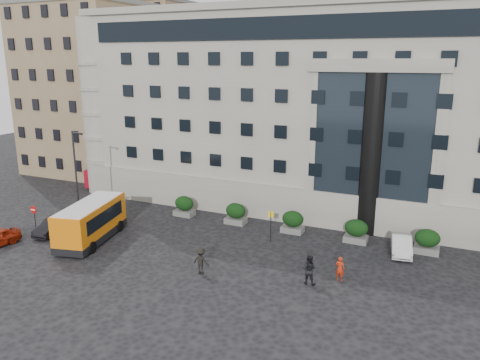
{
  "coord_description": "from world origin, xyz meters",
  "views": [
    {
      "loc": [
        17.42,
        -27.32,
        14.01
      ],
      "look_at": [
        3.23,
        4.2,
        5.0
      ],
      "focal_mm": 35.0,
      "sensor_mm": 36.0,
      "label": 1
    }
  ],
  "objects_px": {
    "hedge_d": "(356,231)",
    "bus_stop_sign": "(271,221)",
    "parked_car_d": "(112,179)",
    "pedestrian_a": "(340,269)",
    "hedge_a": "(184,206)",
    "no_entry_sign": "(34,214)",
    "parked_car_c": "(96,208)",
    "pedestrian_c": "(201,261)",
    "hedge_e": "(427,241)",
    "red_truck": "(108,170)",
    "street_lamp": "(76,172)",
    "minibus": "(91,220)",
    "hedge_b": "(236,213)",
    "hedge_c": "(293,222)",
    "parked_car_b": "(54,226)",
    "white_taxi": "(401,245)",
    "pedestrian_b": "(309,270)"
  },
  "relations": [
    {
      "from": "parked_car_c",
      "to": "pedestrian_a",
      "type": "relative_size",
      "value": 2.83
    },
    {
      "from": "hedge_a",
      "to": "bus_stop_sign",
      "type": "relative_size",
      "value": 0.73
    },
    {
      "from": "hedge_a",
      "to": "no_entry_sign",
      "type": "relative_size",
      "value": 0.79
    },
    {
      "from": "parked_car_d",
      "to": "pedestrian_a",
      "type": "relative_size",
      "value": 3.18
    },
    {
      "from": "street_lamp",
      "to": "red_truck",
      "type": "xyz_separation_m",
      "value": [
        -5.66,
        10.79,
        -2.73
      ]
    },
    {
      "from": "hedge_a",
      "to": "hedge_c",
      "type": "height_order",
      "value": "same"
    },
    {
      "from": "street_lamp",
      "to": "parked_car_b",
      "type": "height_order",
      "value": "street_lamp"
    },
    {
      "from": "minibus",
      "to": "pedestrian_a",
      "type": "relative_size",
      "value": 4.6
    },
    {
      "from": "hedge_e",
      "to": "bus_stop_sign",
      "type": "bearing_deg",
      "value": -166.08
    },
    {
      "from": "parked_car_d",
      "to": "pedestrian_a",
      "type": "xyz_separation_m",
      "value": [
        28.91,
        -13.03,
        0.1
      ]
    },
    {
      "from": "minibus",
      "to": "pedestrian_b",
      "type": "xyz_separation_m",
      "value": [
        17.73,
        -0.13,
        -0.7
      ]
    },
    {
      "from": "hedge_e",
      "to": "white_taxi",
      "type": "bearing_deg",
      "value": -154.95
    },
    {
      "from": "parked_car_b",
      "to": "pedestrian_c",
      "type": "bearing_deg",
      "value": -14.65
    },
    {
      "from": "no_entry_sign",
      "to": "hedge_a",
      "type": "bearing_deg",
      "value": 44.48
    },
    {
      "from": "hedge_a",
      "to": "hedge_b",
      "type": "xyz_separation_m",
      "value": [
        5.2,
        0.0,
        0.0
      ]
    },
    {
      "from": "hedge_d",
      "to": "no_entry_sign",
      "type": "xyz_separation_m",
      "value": [
        -24.6,
        -8.84,
        0.72
      ]
    },
    {
      "from": "parked_car_d",
      "to": "white_taxi",
      "type": "distance_m",
      "value": 32.78
    },
    {
      "from": "hedge_b",
      "to": "no_entry_sign",
      "type": "bearing_deg",
      "value": -148.1
    },
    {
      "from": "pedestrian_c",
      "to": "parked_car_d",
      "type": "bearing_deg",
      "value": -34.64
    },
    {
      "from": "hedge_a",
      "to": "minibus",
      "type": "relative_size",
      "value": 0.24
    },
    {
      "from": "parked_car_b",
      "to": "red_truck",
      "type": "bearing_deg",
      "value": 104.46
    },
    {
      "from": "pedestrian_a",
      "to": "hedge_e",
      "type": "bearing_deg",
      "value": -120.45
    },
    {
      "from": "street_lamp",
      "to": "parked_car_b",
      "type": "xyz_separation_m",
      "value": [
        0.44,
        -3.52,
        -3.72
      ]
    },
    {
      "from": "hedge_d",
      "to": "white_taxi",
      "type": "height_order",
      "value": "hedge_d"
    },
    {
      "from": "pedestrian_a",
      "to": "hedge_b",
      "type": "bearing_deg",
      "value": -29.8
    },
    {
      "from": "pedestrian_c",
      "to": "hedge_e",
      "type": "bearing_deg",
      "value": -140.74
    },
    {
      "from": "hedge_c",
      "to": "hedge_e",
      "type": "bearing_deg",
      "value": 0.0
    },
    {
      "from": "hedge_c",
      "to": "minibus",
      "type": "relative_size",
      "value": 0.24
    },
    {
      "from": "hedge_d",
      "to": "hedge_e",
      "type": "bearing_deg",
      "value": 0.0
    },
    {
      "from": "hedge_a",
      "to": "hedge_d",
      "type": "height_order",
      "value": "same"
    },
    {
      "from": "hedge_b",
      "to": "bus_stop_sign",
      "type": "xyz_separation_m",
      "value": [
        4.3,
        -2.8,
        0.8
      ]
    },
    {
      "from": "hedge_d",
      "to": "bus_stop_sign",
      "type": "relative_size",
      "value": 0.73
    },
    {
      "from": "parked_car_d",
      "to": "white_taxi",
      "type": "relative_size",
      "value": 1.33
    },
    {
      "from": "hedge_d",
      "to": "bus_stop_sign",
      "type": "bearing_deg",
      "value": -155.34
    },
    {
      "from": "hedge_c",
      "to": "parked_car_d",
      "type": "distance_m",
      "value": 24.13
    },
    {
      "from": "pedestrian_b",
      "to": "red_truck",
      "type": "bearing_deg",
      "value": -30.84
    },
    {
      "from": "hedge_d",
      "to": "minibus",
      "type": "xyz_separation_m",
      "value": [
        -19.14,
        -8.27,
        0.76
      ]
    },
    {
      "from": "street_lamp",
      "to": "no_entry_sign",
      "type": "distance_m",
      "value": 4.98
    },
    {
      "from": "hedge_b",
      "to": "bus_stop_sign",
      "type": "distance_m",
      "value": 5.19
    },
    {
      "from": "street_lamp",
      "to": "pedestrian_c",
      "type": "xyz_separation_m",
      "value": [
        15.13,
        -5.06,
        -3.47
      ]
    },
    {
      "from": "bus_stop_sign",
      "to": "hedge_b",
      "type": "bearing_deg",
      "value": 146.93
    },
    {
      "from": "parked_car_d",
      "to": "hedge_a",
      "type": "bearing_deg",
      "value": -22.02
    },
    {
      "from": "bus_stop_sign",
      "to": "parked_car_c",
      "type": "distance_m",
      "value": 17.04
    },
    {
      "from": "parked_car_c",
      "to": "hedge_c",
      "type": "bearing_deg",
      "value": 5.1
    },
    {
      "from": "red_truck",
      "to": "street_lamp",
      "type": "bearing_deg",
      "value": -75.37
    },
    {
      "from": "hedge_b",
      "to": "street_lamp",
      "type": "distance_m",
      "value": 14.41
    },
    {
      "from": "minibus",
      "to": "pedestrian_a",
      "type": "xyz_separation_m",
      "value": [
        19.45,
        1.12,
        -0.85
      ]
    },
    {
      "from": "hedge_d",
      "to": "street_lamp",
      "type": "bearing_deg",
      "value": -168.47
    },
    {
      "from": "hedge_b",
      "to": "parked_car_c",
      "type": "relative_size",
      "value": 0.39
    },
    {
      "from": "hedge_b",
      "to": "minibus",
      "type": "height_order",
      "value": "minibus"
    }
  ]
}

